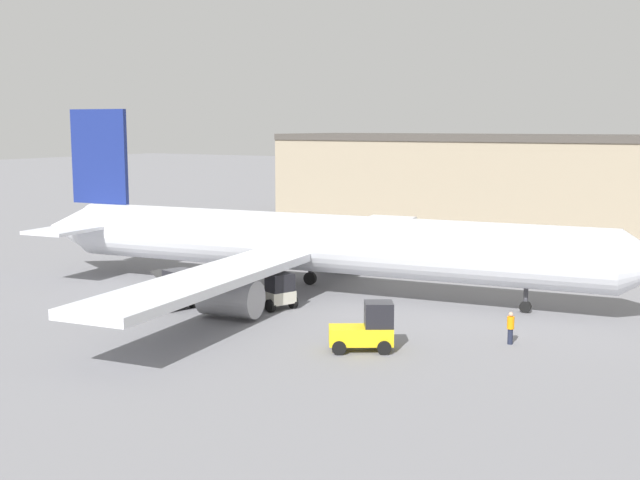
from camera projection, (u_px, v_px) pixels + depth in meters
ground_plane at (320, 293)px, 53.91m from camera, size 400.00×400.00×0.00m
airplane at (305, 243)px, 53.87m from camera, size 45.22×42.44×12.41m
ground_crew_worker at (511, 327)px, 41.32m from camera, size 0.37×0.37×1.70m
baggage_tug at (367, 329)px, 40.09m from camera, size 3.46×3.01×2.49m
belt_loader_truck at (174, 289)px, 49.52m from camera, size 3.22×2.69×2.49m
pushback_tug at (275, 292)px, 49.43m from camera, size 3.14×2.77×2.24m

